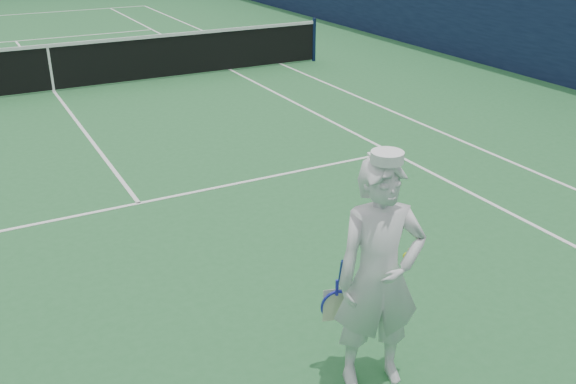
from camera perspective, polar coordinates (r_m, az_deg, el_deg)
name	(u,v)px	position (r m, az deg, el deg)	size (l,w,h in m)	color
ground	(54,92)	(14.68, -20.08, 8.37)	(80.00, 80.00, 0.00)	#276634
court_markings	(54,92)	(14.68, -20.08, 8.39)	(11.03, 23.83, 0.01)	white
tennis_net	(50,66)	(14.56, -20.39, 10.47)	(12.88, 0.09, 1.07)	#141E4C
tennis_player	(379,276)	(5.04, 8.10, -7.42)	(0.81, 0.68, 2.00)	silver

